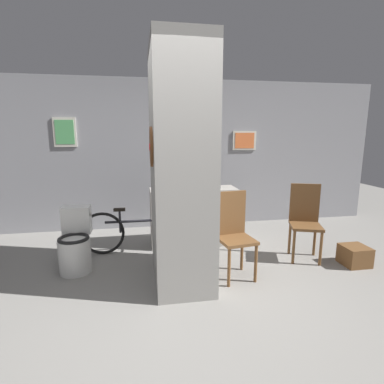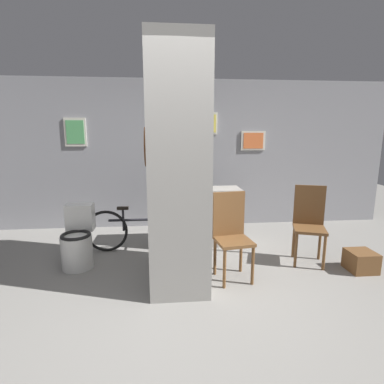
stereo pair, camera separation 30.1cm
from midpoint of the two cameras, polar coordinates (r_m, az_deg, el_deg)
The scene contains 11 objects.
ground_plane at distance 3.23m, azimuth -4.27°, elevation -20.40°, with size 14.00×14.00×0.00m, color gray.
wall_back at distance 5.39m, azimuth -7.26°, elevation 7.02°, with size 8.00×0.09×2.60m.
pillar_center at distance 3.33m, azimuth -4.83°, elevation 4.47°, with size 0.65×1.11×2.60m.
counter_shelf at distance 4.60m, azimuth -1.58°, elevation -4.65°, with size 1.30×0.44×0.87m.
toilet at distance 4.08m, azimuth -23.36°, elevation -9.26°, with size 0.38×0.54×0.77m.
chair_near_pillar at distance 3.56m, azimuth 5.53°, elevation -7.46°, with size 0.44×0.44×1.01m.
chair_by_doorway at distance 4.28m, azimuth 18.87°, elevation -4.83°, with size 0.49×0.49×1.01m.
bicycle at distance 4.39m, azimuth -12.13°, elevation -7.20°, with size 1.60×0.42×0.66m.
bottle_tall at distance 4.50m, azimuth -3.42°, elevation 2.15°, with size 0.08×0.08×0.32m.
bottle_short at distance 4.38m, azimuth -4.75°, elevation 1.54°, with size 0.07×0.07×0.25m.
floor_crate at distance 4.42m, azimuth 26.86°, elevation -10.77°, with size 0.31×0.31×0.25m.
Camera 1 is at (-0.40, -2.72, 1.69)m, focal length 28.00 mm.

